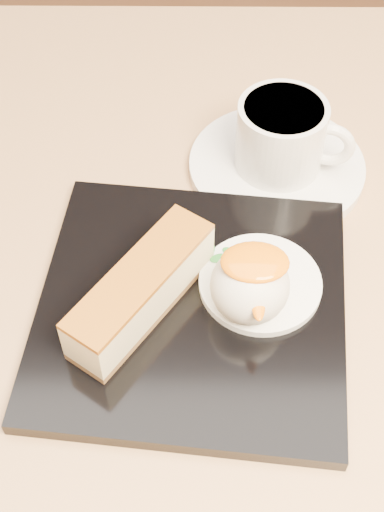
{
  "coord_description": "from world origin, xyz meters",
  "views": [
    {
      "loc": [
        -0.02,
        -0.29,
        1.16
      ],
      "look_at": [
        -0.02,
        0.02,
        0.76
      ],
      "focal_mm": 50.0,
      "sensor_mm": 36.0,
      "label": 1
    }
  ],
  "objects_px": {
    "dessert_plate": "(192,306)",
    "coffee_cup": "(283,135)",
    "table": "(213,410)",
    "cheesecake": "(141,290)",
    "saucer": "(277,166)",
    "ice_cream_scoop": "(250,286)"
  },
  "relations": [
    {
      "from": "table",
      "to": "cheesecake",
      "type": "xyz_separation_m",
      "value": [
        -0.05,
        -0.0,
        0.19
      ]
    },
    {
      "from": "coffee_cup",
      "to": "saucer",
      "type": "bearing_deg",
      "value": -180.0
    },
    {
      "from": "table",
      "to": "saucer",
      "type": "bearing_deg",
      "value": 70.65
    },
    {
      "from": "table",
      "to": "dessert_plate",
      "type": "xyz_separation_m",
      "value": [
        -0.02,
        0.0,
        0.16
      ]
    },
    {
      "from": "cheesecake",
      "to": "coffee_cup",
      "type": "height_order",
      "value": "coffee_cup"
    },
    {
      "from": "ice_cream_scoop",
      "to": "coffee_cup",
      "type": "distance_m",
      "value": 0.15
    },
    {
      "from": "cheesecake",
      "to": "table",
      "type": "bearing_deg",
      "value": -52.85
    },
    {
      "from": "cheesecake",
      "to": "ice_cream_scoop",
      "type": "xyz_separation_m",
      "value": [
        0.08,
        0.0,
        0.01
      ]
    },
    {
      "from": "cheesecake",
      "to": "saucer",
      "type": "distance_m",
      "value": 0.19
    },
    {
      "from": "cheesecake",
      "to": "saucer",
      "type": "xyz_separation_m",
      "value": [
        0.11,
        0.15,
        -0.03
      ]
    },
    {
      "from": "saucer",
      "to": "coffee_cup",
      "type": "height_order",
      "value": "coffee_cup"
    },
    {
      "from": "ice_cream_scoop",
      "to": "dessert_plate",
      "type": "bearing_deg",
      "value": 172.87
    },
    {
      "from": "dessert_plate",
      "to": "coffee_cup",
      "type": "height_order",
      "value": "coffee_cup"
    },
    {
      "from": "dessert_plate",
      "to": "ice_cream_scoop",
      "type": "bearing_deg",
      "value": -7.13
    },
    {
      "from": "table",
      "to": "cheesecake",
      "type": "distance_m",
      "value": 0.2
    },
    {
      "from": "table",
      "to": "dessert_plate",
      "type": "distance_m",
      "value": 0.16
    },
    {
      "from": "dessert_plate",
      "to": "saucer",
      "type": "height_order",
      "value": "dessert_plate"
    },
    {
      "from": "table",
      "to": "coffee_cup",
      "type": "relative_size",
      "value": 8.25
    },
    {
      "from": "cheesecake",
      "to": "saucer",
      "type": "bearing_deg",
      "value": -0.18
    },
    {
      "from": "ice_cream_scoop",
      "to": "coffee_cup",
      "type": "height_order",
      "value": "coffee_cup"
    },
    {
      "from": "coffee_cup",
      "to": "dessert_plate",
      "type": "bearing_deg",
      "value": -101.81
    },
    {
      "from": "cheesecake",
      "to": "coffee_cup",
      "type": "distance_m",
      "value": 0.19
    }
  ]
}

